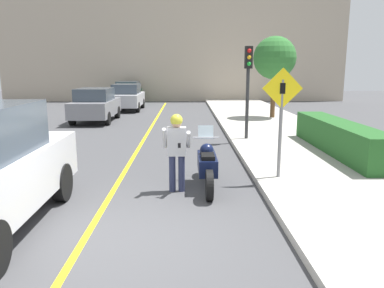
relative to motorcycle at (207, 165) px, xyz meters
name	(u,v)px	position (x,y,z in m)	size (l,w,h in m)	color
ground_plane	(123,239)	(-1.47, -2.62, -0.51)	(80.00, 80.00, 0.00)	#424244
sidewalk_curb	(330,167)	(3.33, 1.38, -0.43)	(4.40, 44.00, 0.15)	#ADA89E
road_center_line	(135,154)	(-2.07, 3.38, -0.51)	(0.12, 36.00, 0.01)	yellow
building_backdrop	(174,51)	(-1.47, 23.38, 3.55)	(28.00, 1.20, 8.12)	#B2A38E
motorcycle	(207,165)	(0.00, 0.00, 0.00)	(0.62, 2.38, 1.30)	black
person_biker	(177,145)	(-0.67, -0.29, 0.52)	(0.59, 0.47, 1.69)	#282D4C
crossing_sign	(281,113)	(1.68, 0.26, 1.14)	(0.91, 0.08, 2.49)	slate
traffic_light	(248,75)	(1.71, 5.17, 1.91)	(0.26, 0.30, 3.24)	#2D2D30
hedge_row	(339,137)	(4.13, 2.92, 0.10)	(0.90, 5.60, 0.91)	#235623
street_tree	(275,58)	(4.01, 11.15, 2.64)	(2.15, 2.15, 4.09)	brown
parked_car_grey	(96,105)	(-5.02, 10.81, 0.35)	(1.88, 4.20, 1.68)	black
parked_car_silver	(127,97)	(-4.25, 16.11, 0.35)	(1.88, 4.20, 1.68)	black
parked_car_green	(129,92)	(-4.96, 21.43, 0.35)	(1.88, 4.20, 1.68)	black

